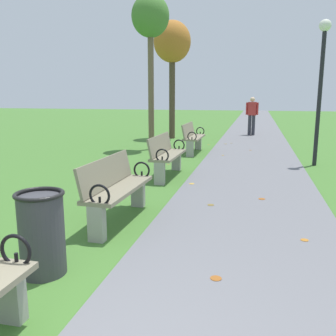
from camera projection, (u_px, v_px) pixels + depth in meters
paved_walkway at (254, 129)px, 18.94m from camera, size 2.52×44.00×0.02m
park_bench_2 at (116, 188)px, 5.12m from camera, size 0.52×1.61×0.90m
park_bench_3 at (166, 154)px, 7.94m from camera, size 0.49×1.61×0.90m
park_bench_4 at (193, 137)px, 11.18m from camera, size 0.48×1.60×0.90m
tree_1 at (150, 21)px, 11.22m from camera, size 1.15×1.15×4.72m
tree_2 at (172, 45)px, 14.28m from camera, size 1.44×1.44×4.54m
pedestrian_walking at (252, 114)px, 15.83m from camera, size 0.53×0.24×1.62m
trash_bin at (42, 233)px, 3.62m from camera, size 0.48×0.48×0.84m
lamp_post at (322, 71)px, 8.84m from camera, size 0.28×0.28×3.48m
scattered_leaves at (216, 179)px, 7.72m from camera, size 4.45×12.67×0.02m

